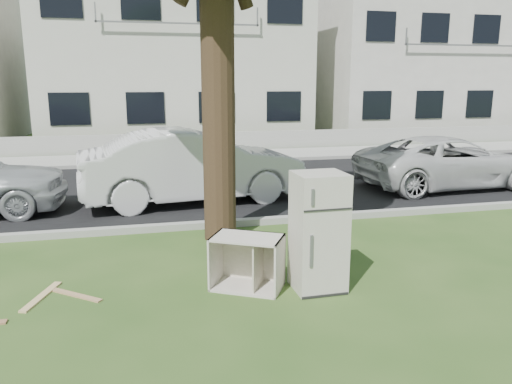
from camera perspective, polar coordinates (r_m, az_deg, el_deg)
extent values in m
plane|color=#2B491A|center=(7.00, 1.62, -9.45)|extent=(120.00, 120.00, 0.00)
cube|color=black|center=(12.66, -5.34, 0.61)|extent=(120.00, 7.00, 0.01)
cube|color=gray|center=(9.26, -2.27, -3.89)|extent=(120.00, 0.18, 0.12)
cube|color=gray|center=(16.12, -7.10, 3.15)|extent=(120.00, 0.18, 0.12)
cube|color=gray|center=(17.55, -7.62, 3.92)|extent=(120.00, 2.80, 0.01)
cube|color=gray|center=(19.08, -8.13, 5.65)|extent=(120.00, 0.15, 0.70)
cylinder|color=black|center=(8.17, -4.36, 12.38)|extent=(0.54, 0.54, 5.20)
cube|color=beige|center=(23.85, -9.50, 14.80)|extent=(11.00, 8.00, 7.20)
cube|color=beige|center=(27.43, 17.17, 13.49)|extent=(10.00, 8.00, 6.60)
cube|color=silver|center=(6.38, 7.16, -4.54)|extent=(0.64, 0.59, 1.52)
cube|color=silver|center=(6.48, -1.00, -8.04)|extent=(1.04, 0.91, 0.69)
cube|color=tan|center=(6.76, -19.99, -10.98)|extent=(0.70, 0.59, 0.02)
cube|color=tan|center=(6.86, -23.31, -10.90)|extent=(0.37, 0.86, 0.02)
imported|color=silver|center=(11.00, -7.15, 2.97)|extent=(5.03, 2.27, 1.60)
imported|color=silver|center=(13.37, 21.14, 3.22)|extent=(4.71, 2.36, 1.28)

